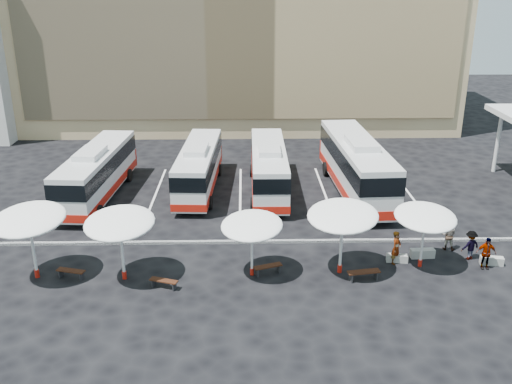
{
  "coord_description": "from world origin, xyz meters",
  "views": [
    {
      "loc": [
        0.32,
        -29.3,
        14.47
      ],
      "look_at": [
        1.0,
        3.0,
        2.2
      ],
      "focal_mm": 40.0,
      "sensor_mm": 36.0,
      "label": 1
    }
  ],
  "objects_px": {
    "bus_2": "(269,167)",
    "sunshade_1": "(120,223)",
    "bus_0": "(97,172)",
    "wood_bench_2": "(268,267)",
    "wood_bench_1": "(164,282)",
    "sunshade_0": "(29,220)",
    "bus_3": "(356,164)",
    "conc_bench_1": "(422,253)",
    "sunshade_3": "(343,216)",
    "conc_bench_0": "(397,258)",
    "passenger_2": "(486,253)",
    "passenger_1": "(449,235)",
    "passenger_3": "(470,245)",
    "bus_1": "(199,166)",
    "sunshade_2": "(252,226)",
    "sunshade_4": "(425,217)",
    "passenger_0": "(396,248)",
    "wood_bench_0": "(71,272)",
    "conc_bench_2": "(492,261)",
    "wood_bench_3": "(364,273)"
  },
  "relations": [
    {
      "from": "conc_bench_0",
      "to": "bus_0",
      "type": "bearing_deg",
      "value": 151.31
    },
    {
      "from": "conc_bench_1",
      "to": "passenger_2",
      "type": "height_order",
      "value": "passenger_2"
    },
    {
      "from": "passenger_2",
      "to": "passenger_0",
      "type": "bearing_deg",
      "value": 177.54
    },
    {
      "from": "bus_0",
      "to": "wood_bench_1",
      "type": "height_order",
      "value": "bus_0"
    },
    {
      "from": "sunshade_3",
      "to": "wood_bench_3",
      "type": "bearing_deg",
      "value": -38.6
    },
    {
      "from": "wood_bench_0",
      "to": "passenger_0",
      "type": "height_order",
      "value": "passenger_0"
    },
    {
      "from": "wood_bench_2",
      "to": "passenger_2",
      "type": "xyz_separation_m",
      "value": [
        11.46,
        0.33,
        0.54
      ]
    },
    {
      "from": "wood_bench_3",
      "to": "wood_bench_0",
      "type": "bearing_deg",
      "value": 177.92
    },
    {
      "from": "bus_0",
      "to": "wood_bench_2",
      "type": "relative_size",
      "value": 7.57
    },
    {
      "from": "bus_0",
      "to": "sunshade_1",
      "type": "relative_size",
      "value": 3.05
    },
    {
      "from": "sunshade_0",
      "to": "sunshade_4",
      "type": "relative_size",
      "value": 1.25
    },
    {
      "from": "bus_0",
      "to": "passenger_1",
      "type": "xyz_separation_m",
      "value": [
        21.59,
        -8.62,
        -1.01
      ]
    },
    {
      "from": "conc_bench_1",
      "to": "sunshade_3",
      "type": "bearing_deg",
      "value": -161.92
    },
    {
      "from": "wood_bench_2",
      "to": "passenger_2",
      "type": "relative_size",
      "value": 0.87
    },
    {
      "from": "bus_1",
      "to": "wood_bench_1",
      "type": "xyz_separation_m",
      "value": [
        -0.77,
        -13.88,
        -1.44
      ]
    },
    {
      "from": "bus_2",
      "to": "sunshade_1",
      "type": "height_order",
      "value": "sunshade_1"
    },
    {
      "from": "bus_1",
      "to": "sunshade_2",
      "type": "relative_size",
      "value": 2.81
    },
    {
      "from": "conc_bench_1",
      "to": "bus_2",
      "type": "bearing_deg",
      "value": 127.24
    },
    {
      "from": "wood_bench_2",
      "to": "sunshade_1",
      "type": "bearing_deg",
      "value": -177.06
    },
    {
      "from": "sunshade_1",
      "to": "conc_bench_0",
      "type": "height_order",
      "value": "sunshade_1"
    },
    {
      "from": "sunshade_0",
      "to": "conc_bench_0",
      "type": "distance_m",
      "value": 19.16
    },
    {
      "from": "bus_0",
      "to": "bus_1",
      "type": "xyz_separation_m",
      "value": [
        6.89,
        1.33,
        -0.1
      ]
    },
    {
      "from": "sunshade_1",
      "to": "wood_bench_1",
      "type": "relative_size",
      "value": 2.61
    },
    {
      "from": "conc_bench_1",
      "to": "wood_bench_2",
      "type": "bearing_deg",
      "value": -169.16
    },
    {
      "from": "bus_2",
      "to": "wood_bench_2",
      "type": "height_order",
      "value": "bus_2"
    },
    {
      "from": "wood_bench_3",
      "to": "wood_bench_2",
      "type": "bearing_deg",
      "value": 170.71
    },
    {
      "from": "bus_0",
      "to": "wood_bench_1",
      "type": "bearing_deg",
      "value": -59.55
    },
    {
      "from": "bus_3",
      "to": "passenger_0",
      "type": "xyz_separation_m",
      "value": [
        0.22,
        -10.75,
        -1.2
      ]
    },
    {
      "from": "conc_bench_2",
      "to": "bus_0",
      "type": "bearing_deg",
      "value": 155.85
    },
    {
      "from": "passenger_1",
      "to": "wood_bench_2",
      "type": "bearing_deg",
      "value": 36.38
    },
    {
      "from": "conc_bench_0",
      "to": "passenger_2",
      "type": "height_order",
      "value": "passenger_2"
    },
    {
      "from": "wood_bench_2",
      "to": "sunshade_2",
      "type": "bearing_deg",
      "value": -172.66
    },
    {
      "from": "passenger_2",
      "to": "wood_bench_0",
      "type": "bearing_deg",
      "value": -172.57
    },
    {
      "from": "bus_2",
      "to": "conc_bench_2",
      "type": "distance_m",
      "value": 16.27
    },
    {
      "from": "bus_3",
      "to": "sunshade_1",
      "type": "relative_size",
      "value": 3.44
    },
    {
      "from": "bus_2",
      "to": "sunshade_4",
      "type": "height_order",
      "value": "bus_2"
    },
    {
      "from": "bus_0",
      "to": "bus_3",
      "type": "height_order",
      "value": "bus_3"
    },
    {
      "from": "bus_2",
      "to": "sunshade_1",
      "type": "relative_size",
      "value": 2.92
    },
    {
      "from": "sunshade_0",
      "to": "bus_3",
      "type": "bearing_deg",
      "value": 32.69
    },
    {
      "from": "wood_bench_1",
      "to": "wood_bench_3",
      "type": "relative_size",
      "value": 0.86
    },
    {
      "from": "conc_bench_0",
      "to": "wood_bench_1",
      "type": "bearing_deg",
      "value": -168.45
    },
    {
      "from": "sunshade_3",
      "to": "conc_bench_1",
      "type": "bearing_deg",
      "value": 18.08
    },
    {
      "from": "conc_bench_1",
      "to": "bus_0",
      "type": "bearing_deg",
      "value": 154.28
    },
    {
      "from": "wood_bench_1",
      "to": "passenger_3",
      "type": "distance_m",
      "value": 16.47
    },
    {
      "from": "sunshade_4",
      "to": "conc_bench_0",
      "type": "bearing_deg",
      "value": 154.41
    },
    {
      "from": "sunshade_3",
      "to": "wood_bench_2",
      "type": "height_order",
      "value": "sunshade_3"
    },
    {
      "from": "wood_bench_1",
      "to": "conc_bench_1",
      "type": "relative_size",
      "value": 1.13
    },
    {
      "from": "passenger_0",
      "to": "sunshade_1",
      "type": "bearing_deg",
      "value": 135.72
    },
    {
      "from": "sunshade_4",
      "to": "wood_bench_2",
      "type": "distance_m",
      "value": 8.53
    },
    {
      "from": "bus_2",
      "to": "sunshade_1",
      "type": "distance_m",
      "value": 14.87
    }
  ]
}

